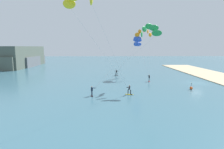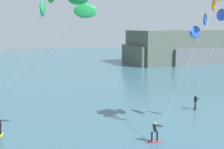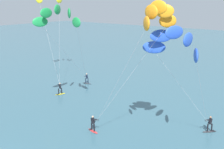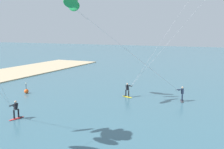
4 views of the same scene
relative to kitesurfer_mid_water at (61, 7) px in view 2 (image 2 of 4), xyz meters
The scene contains 3 objects.
kitesurfer_mid_water is the anchor object (origin of this frame).
kitesurfer_far_out 14.56m from the kitesurfer_mid_water, ahead, with size 6.06×7.81×10.84m.
distant_headland 61.71m from the kitesurfer_mid_water, 46.98° to the left, with size 30.26×15.46×8.25m.
Camera 2 is at (-10.21, -10.78, 9.27)m, focal length 49.96 mm.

